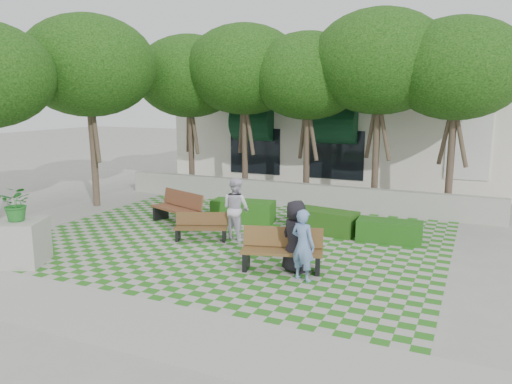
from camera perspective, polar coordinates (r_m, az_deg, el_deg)
The scene contains 17 objects.
ground at distance 14.04m, azimuth -4.42°, elevation -6.51°, with size 90.00×90.00×0.00m, color gray.
lawn at distance 14.89m, azimuth -2.56°, elevation -5.46°, with size 12.00×12.00×0.00m, color #2B721E.
sidewalk_south at distance 10.44m, azimuth -17.29°, elevation -13.23°, with size 16.00×2.00×0.01m, color #9E9B93.
sidewalk_west at distance 19.16m, azimuth -22.14°, elevation -2.57°, with size 2.00×12.00×0.01m, color #9E9B93.
retaining_wall at distance 19.43m, azimuth 4.40°, elevation -0.27°, with size 15.00×0.36×0.90m, color #9E9B93.
bench_east at distance 12.24m, azimuth 3.00°, elevation -6.68°, with size 2.07×1.16×1.03m.
bench_mid at distance 14.84m, azimuth -6.28°, elevation -4.03°, with size 1.62×1.07×0.81m.
bench_west at distance 16.78m, azimuth -8.90°, elevation -1.90°, with size 2.16×1.38×1.08m.
hedge_east at distance 15.08m, azimuth 14.99°, elevation -4.36°, with size 1.84×0.74×0.64m, color #1A4C14.
hedge_midright at distance 15.70m, azimuth 7.76°, elevation -3.34°, with size 2.06×0.82×0.72m, color #1E4713.
hedge_midleft at distance 16.91m, azimuth -1.48°, elevation -2.20°, with size 2.09×0.84×0.73m, color #1F5316.
planter_front at distance 13.89m, azimuth -25.41°, elevation -4.24°, with size 1.50×1.50×2.01m.
person_blue at distance 11.51m, azimuth 5.39°, elevation -6.06°, with size 0.61×0.40×1.69m, color #6786BC.
person_dark at distance 12.03m, azimuth 4.55°, elevation -5.08°, with size 0.86×0.56×1.77m, color black.
person_white at distance 14.76m, azimuth -2.30°, elevation -1.89°, with size 0.90×0.70×1.86m, color silver.
tree_row at distance 19.58m, azimuth -0.92°, elevation 13.75°, with size 17.70×13.40×7.41m.
building at distance 26.45m, azimuth 12.32°, elevation 6.97°, with size 18.00×8.92×5.15m.
Camera 1 is at (6.51, -11.72, 4.17)m, focal length 35.00 mm.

